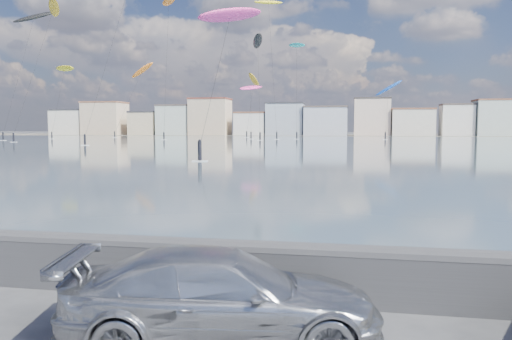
{
  "coord_description": "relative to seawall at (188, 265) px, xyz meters",
  "views": [
    {
      "loc": [
        2.82,
        -5.73,
        3.04
      ],
      "look_at": [
        1.0,
        4.0,
        2.2
      ],
      "focal_mm": 35.0,
      "sensor_mm": 36.0,
      "label": 1
    }
  ],
  "objects": [
    {
      "name": "kitesurfer_3",
      "position": [
        -63.77,
        145.95,
        20.74
      ],
      "size": [
        8.02,
        17.07,
        24.67
      ],
      "color": "orange",
      "rests_on": "ground"
    },
    {
      "name": "kitesurfer_4",
      "position": [
        -28.11,
        153.33,
        17.67
      ],
      "size": [
        3.89,
        15.79,
        21.17
      ],
      "color": "#BF8C19",
      "rests_on": "ground"
    },
    {
      "name": "far_buildings",
      "position": [
        1.31,
        183.3,
        5.44
      ],
      "size": [
        240.79,
        13.26,
        14.6
      ],
      "color": "silver",
      "rests_on": "ground"
    },
    {
      "name": "kitesurfer_1",
      "position": [
        -24.68,
        130.74,
        13.42
      ],
      "size": [
        6.92,
        14.5,
        15.59
      ],
      "color": "#E5338C",
      "rests_on": "ground"
    },
    {
      "name": "bay_water",
      "position": [
        0.0,
        88.8,
        -0.58
      ],
      "size": [
        500.0,
        177.0,
        0.0
      ],
      "primitive_type": "cube",
      "color": "#35484F",
      "rests_on": "ground"
    },
    {
      "name": "kitesurfer_0",
      "position": [
        -19.43,
        129.08,
        36.09
      ],
      "size": [
        8.97,
        15.14,
        38.4
      ],
      "color": "yellow",
      "rests_on": "ground"
    },
    {
      "name": "kitesurfer_2",
      "position": [
        -11.29,
        50.36,
        15.62
      ],
      "size": [
        8.06,
        20.34,
        18.19
      ],
      "color": "#E5338C",
      "rests_on": "ground"
    },
    {
      "name": "kitesurfer_5",
      "position": [
        -45.76,
        122.92,
        36.23
      ],
      "size": [
        8.33,
        20.2,
        37.85
      ],
      "color": "orange",
      "rests_on": "ground"
    },
    {
      "name": "seawall",
      "position": [
        0.0,
        0.0,
        0.0
      ],
      "size": [
        400.0,
        0.36,
        1.08
      ],
      "color": "#28282B",
      "rests_on": "ground"
    },
    {
      "name": "kitesurfer_11",
      "position": [
        -11.82,
        130.94,
        24.64
      ],
      "size": [
        6.71,
        13.75,
        26.87
      ],
      "color": "#19BFBF",
      "rests_on": "ground"
    },
    {
      "name": "kitesurfer_7",
      "position": [
        -63.18,
        96.03,
        28.86
      ],
      "size": [
        6.5,
        16.11,
        31.8
      ],
      "color": "#BF8C19",
      "rests_on": "ground"
    },
    {
      "name": "far_shore_strip",
      "position": [
        0.0,
        197.3,
        -0.57
      ],
      "size": [
        500.0,
        60.0,
        0.0
      ],
      "primitive_type": "cube",
      "color": "#4C473D",
      "rests_on": "ground"
    },
    {
      "name": "kitesurfer_14",
      "position": [
        13.26,
        134.55,
        13.08
      ],
      "size": [
        7.6,
        15.95,
        16.5
      ],
      "color": "blue",
      "rests_on": "ground"
    },
    {
      "name": "kitesurfer_13",
      "position": [
        -74.93,
        106.09,
        29.68
      ],
      "size": [
        10.84,
        13.67,
        32.99
      ],
      "color": "black",
      "rests_on": "ground"
    },
    {
      "name": "kitesurfer_15",
      "position": [
        -76.68,
        121.96,
        18.86
      ],
      "size": [
        8.89,
        13.41,
        20.8
      ],
      "color": "yellow",
      "rests_on": "ground"
    },
    {
      "name": "kitesurfer_16",
      "position": [
        -21.01,
        121.42,
        24.62
      ],
      "size": [
        6.16,
        19.32,
        27.6
      ],
      "color": "black",
      "rests_on": "ground"
    },
    {
      "name": "car_silver",
      "position": [
        1.08,
        -1.74,
        0.07
      ],
      "size": [
        4.76,
        2.63,
        1.31
      ],
      "primitive_type": "imported",
      "rotation": [
        0.0,
        0.0,
        1.76
      ],
      "color": "#A4A6AA",
      "rests_on": "ground"
    }
  ]
}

